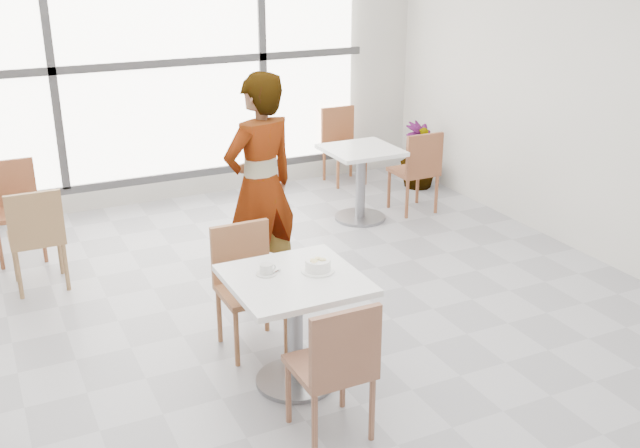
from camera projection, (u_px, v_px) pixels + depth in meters
name	position (u px, v px, depth m)	size (l,w,h in m)	color
floor	(302.00, 341.00, 5.31)	(7.00, 7.00, 0.00)	#9E9EA5
wall_back	(161.00, 62.00, 7.72)	(6.00, 6.00, 0.00)	silver
wall_right	(637.00, 97.00, 6.00)	(7.00, 7.00, 0.00)	silver
window	(163.00, 63.00, 7.67)	(4.60, 0.07, 2.52)	white
main_table	(295.00, 310.00, 4.63)	(0.80, 0.80, 0.75)	white
chair_near	(336.00, 363.00, 4.10)	(0.42, 0.42, 0.87)	#8C5A42
chair_far	(247.00, 278.00, 5.12)	(0.42, 0.42, 0.87)	#965E3B
oatmeal_bowl	(318.00, 265.00, 4.61)	(0.21, 0.21, 0.09)	white
coffee_cup	(267.00, 270.00, 4.58)	(0.16, 0.13, 0.07)	silver
person	(261.00, 187.00, 5.76)	(0.65, 0.43, 1.79)	black
bg_table_right	(361.00, 174.00, 7.48)	(0.70, 0.70, 0.75)	white
bg_chair_left_near	(36.00, 233.00, 5.92)	(0.42, 0.42, 0.87)	#987148
bg_chair_left_far	(14.00, 203.00, 6.59)	(0.42, 0.42, 0.87)	brown
bg_chair_right_near	(418.00, 167.00, 7.65)	(0.42, 0.42, 0.87)	brown
bg_chair_right_far	(342.00, 140.00, 8.70)	(0.42, 0.42, 0.87)	#985632
plant_right	(419.00, 156.00, 8.51)	(0.42, 0.42, 0.75)	#3D7C3D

